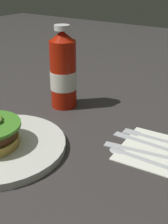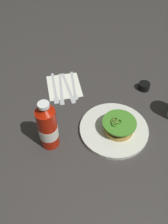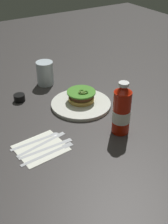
{
  "view_description": "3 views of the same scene",
  "coord_description": "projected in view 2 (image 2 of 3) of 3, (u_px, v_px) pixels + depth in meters",
  "views": [
    {
      "loc": [
        -0.4,
        0.33,
        0.33
      ],
      "look_at": [
        -0.06,
        -0.15,
        0.05
      ],
      "focal_mm": 47.79,
      "sensor_mm": 36.0,
      "label": 1
    },
    {
      "loc": [
        0.55,
        -0.17,
        0.71
      ],
      "look_at": [
        -0.02,
        -0.1,
        0.07
      ],
      "focal_mm": 37.28,
      "sensor_mm": 36.0,
      "label": 2
    },
    {
      "loc": [
        -0.53,
        -0.93,
        0.66
      ],
      "look_at": [
        -0.02,
        -0.1,
        0.04
      ],
      "focal_mm": 46.64,
      "sensor_mm": 36.0,
      "label": 3
    }
  ],
  "objects": [
    {
      "name": "ketchup_bottle",
      "position": [
        48.0,
        127.0,
        0.78
      ],
      "size": [
        0.07,
        0.07,
        0.21
      ],
      "color": "#B31907",
      "rests_on": "ground_plane"
    },
    {
      "name": "dinner_plate",
      "position": [
        114.0,
        129.0,
        0.89
      ],
      "size": [
        0.26,
        0.26,
        0.01
      ],
      "primitive_type": "cylinder",
      "color": "silver",
      "rests_on": "ground_plane"
    },
    {
      "name": "spoon_utensil",
      "position": [
        74.0,
        89.0,
        1.04
      ],
      "size": [
        0.19,
        0.03,
        0.0
      ],
      "color": "silver",
      "rests_on": "napkin"
    },
    {
      "name": "napkin",
      "position": [
        64.0,
        86.0,
        1.06
      ],
      "size": [
        0.18,
        0.16,
        0.0
      ],
      "primitive_type": "cube",
      "rotation": [
        0.0,
        0.0,
        0.09
      ],
      "color": "white",
      "rests_on": "ground_plane"
    },
    {
      "name": "fork_utensil",
      "position": [
        55.0,
        90.0,
        1.03
      ],
      "size": [
        0.2,
        0.03,
        0.0
      ],
      "color": "silver",
      "rests_on": "napkin"
    },
    {
      "name": "burger_sandwich",
      "position": [
        119.0,
        126.0,
        0.86
      ],
      "size": [
        0.13,
        0.13,
        0.05
      ],
      "color": "gold",
      "rests_on": "dinner_plate"
    },
    {
      "name": "ground_plane",
      "position": [
        110.0,
        125.0,
        0.91
      ],
      "size": [
        3.0,
        3.0,
        0.0
      ],
      "primitive_type": "plane",
      "color": "#373332"
    },
    {
      "name": "butter_knife",
      "position": [
        69.0,
        89.0,
        1.04
      ],
      "size": [
        0.21,
        0.05,
        0.0
      ],
      "color": "silver",
      "rests_on": "napkin"
    },
    {
      "name": "condiment_cup",
      "position": [
        144.0,
        86.0,
        1.03
      ],
      "size": [
        0.05,
        0.05,
        0.03
      ],
      "primitive_type": "cylinder",
      "color": "black",
      "rests_on": "ground_plane"
    },
    {
      "name": "steak_knife",
      "position": [
        61.0,
        90.0,
        1.03
      ],
      "size": [
        0.2,
        0.02,
        0.0
      ],
      "color": "silver",
      "rests_on": "napkin"
    }
  ]
}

